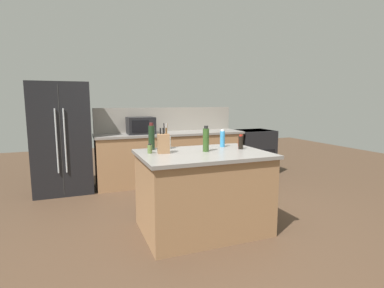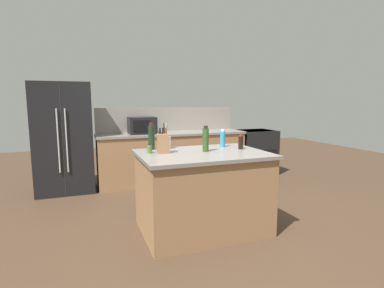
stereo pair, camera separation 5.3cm
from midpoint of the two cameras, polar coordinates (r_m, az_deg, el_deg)
name	(u,v)px [view 2 (the right image)]	position (r m, az deg, el deg)	size (l,w,h in m)	color
ground_plane	(202,229)	(3.75, 2.36, -15.90)	(14.00, 14.00, 0.00)	#473323
back_counter_run	(173,157)	(5.69, -3.42, -2.50)	(2.78, 0.66, 0.94)	#936B47
wall_backsplash	(168,119)	(5.91, -4.38, 4.71)	(2.74, 0.03, 0.46)	gray
kitchen_island	(202,191)	(3.58, 2.41, -8.99)	(1.47, 1.05, 0.94)	#936B47
refrigerator	(64,138)	(5.44, -23.00, 1.07)	(0.91, 0.75, 1.83)	black
range_oven	(255,152)	(6.45, 12.16, -1.44)	(0.76, 0.65, 0.92)	black
microwave	(142,125)	(5.47, -9.22, 3.52)	(0.48, 0.39, 0.30)	black
knife_block	(163,143)	(3.41, -5.10, 0.14)	(0.14, 0.11, 0.29)	#936B47
utensil_crock	(166,142)	(3.73, -4.59, 0.35)	(0.12, 0.12, 0.32)	beige
spice_jar_paprika	(240,142)	(3.95, 9.53, 0.34)	(0.05, 0.05, 0.12)	#B73D1E
soy_sauce_bottle	(241,142)	(3.74, 9.67, 0.31)	(0.06, 0.06, 0.18)	black
olive_oil_bottle	(206,139)	(3.51, 3.04, 0.87)	(0.07, 0.07, 0.30)	#2D4C1E
dish_soap_bottle	(223,139)	(3.88, 6.23, 1.01)	(0.06, 0.06, 0.23)	#3384BC
spice_jar_oregano	(149,149)	(3.44, -7.69, -0.90)	(0.05, 0.05, 0.11)	#567038
wine_bottle	(151,137)	(3.68, -7.32, 1.34)	(0.08, 0.08, 0.33)	black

